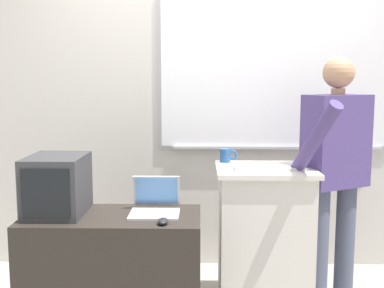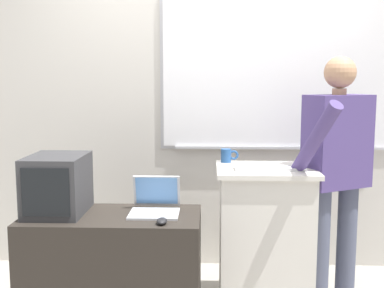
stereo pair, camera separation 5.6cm
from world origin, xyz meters
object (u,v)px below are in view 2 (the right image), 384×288
at_px(person_presenter, 337,165).
at_px(lectern_podium, 264,238).
at_px(coffee_mug, 227,156).
at_px(side_desk, 113,270).
at_px(wireless_keyboard, 270,168).
at_px(laptop, 155,202).
at_px(computer_mouse_by_laptop, 162,221).
at_px(crt_monitor, 57,184).

bearing_deg(person_presenter, lectern_podium, 159.96).
xyz_separation_m(lectern_podium, coffee_mug, (-0.24, 0.20, 0.51)).
relative_size(side_desk, wireless_keyboard, 2.40).
xyz_separation_m(person_presenter, coffee_mug, (-0.71, 0.14, 0.03)).
height_order(laptop, computer_mouse_by_laptop, laptop).
distance_m(wireless_keyboard, coffee_mug, 0.37).
bearing_deg(crt_monitor, person_presenter, 9.75).
relative_size(crt_monitor, coffee_mug, 3.57).
xyz_separation_m(person_presenter, crt_monitor, (-1.75, -0.30, -0.08)).
xyz_separation_m(lectern_podium, person_presenter, (0.47, 0.06, 0.48)).
height_order(person_presenter, computer_mouse_by_laptop, person_presenter).
distance_m(person_presenter, coffee_mug, 0.72).
distance_m(side_desk, laptop, 0.48).
xyz_separation_m(laptop, coffee_mug, (0.45, 0.39, 0.23)).
xyz_separation_m(laptop, computer_mouse_by_laptop, (0.06, -0.25, -0.04)).
xyz_separation_m(lectern_podium, laptop, (-0.69, -0.19, 0.28)).
height_order(person_presenter, crt_monitor, person_presenter).
distance_m(lectern_podium, wireless_keyboard, 0.48).
relative_size(side_desk, computer_mouse_by_laptop, 10.59).
xyz_separation_m(side_desk, computer_mouse_by_laptop, (0.32, -0.18, 0.36)).
relative_size(side_desk, person_presenter, 0.64).
distance_m(computer_mouse_by_laptop, crt_monitor, 0.70).
bearing_deg(coffee_mug, laptop, -139.32).
distance_m(crt_monitor, coffee_mug, 1.13).
relative_size(person_presenter, laptop, 5.42).
xyz_separation_m(wireless_keyboard, crt_monitor, (-1.30, -0.17, -0.08)).
height_order(lectern_podium, side_desk, lectern_podium).
distance_m(laptop, computer_mouse_by_laptop, 0.26).
relative_size(lectern_podium, person_presenter, 0.57).
bearing_deg(person_presenter, laptop, 164.70).
bearing_deg(crt_monitor, computer_mouse_by_laptop, -17.22).
bearing_deg(computer_mouse_by_laptop, laptop, 104.46).
xyz_separation_m(lectern_podium, computer_mouse_by_laptop, (-0.63, -0.44, 0.24)).
xyz_separation_m(wireless_keyboard, coffee_mug, (-0.26, 0.26, 0.04)).
relative_size(side_desk, laptop, 3.49).
bearing_deg(crt_monitor, wireless_keyboard, 7.61).
bearing_deg(wireless_keyboard, coffee_mug, 134.53).
bearing_deg(side_desk, wireless_keyboard, 11.69).
height_order(laptop, crt_monitor, crt_monitor).
bearing_deg(crt_monitor, lectern_podium, 10.57).
bearing_deg(side_desk, laptop, 16.46).
bearing_deg(coffee_mug, lectern_podium, -39.16).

